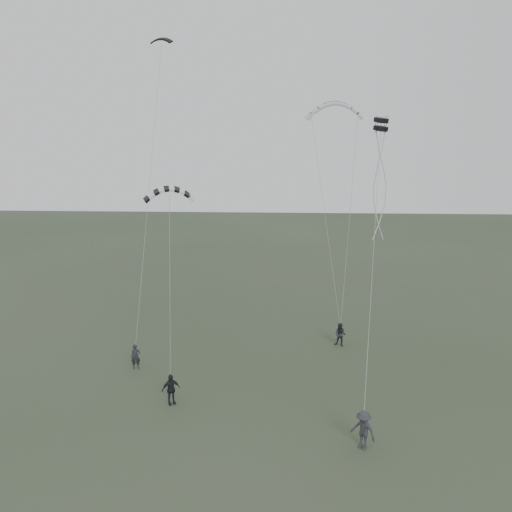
{
  "coord_description": "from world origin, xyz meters",
  "views": [
    {
      "loc": [
        2.81,
        -23.81,
        14.31
      ],
      "look_at": [
        1.35,
        5.67,
        7.13
      ],
      "focal_mm": 35.0,
      "sensor_mm": 36.0,
      "label": 1
    }
  ],
  "objects_px": {
    "kite_striped": "(169,189)",
    "flyer_left": "(136,357)",
    "kite_box": "(381,124)",
    "flyer_right": "(340,335)",
    "kite_pale_large": "(335,103)",
    "flyer_center": "(171,389)",
    "flyer_far": "(363,430)",
    "kite_dark_small": "(161,39)"
  },
  "relations": [
    {
      "from": "kite_box",
      "to": "flyer_center",
      "type": "bearing_deg",
      "value": 165.31
    },
    {
      "from": "flyer_right",
      "to": "kite_striped",
      "type": "xyz_separation_m",
      "value": [
        -10.47,
        -4.98,
        10.58
      ]
    },
    {
      "from": "flyer_center",
      "to": "flyer_far",
      "type": "distance_m",
      "value": 10.42
    },
    {
      "from": "kite_pale_large",
      "to": "flyer_left",
      "type": "bearing_deg",
      "value": -143.89
    },
    {
      "from": "kite_striped",
      "to": "flyer_center",
      "type": "bearing_deg",
      "value": -98.94
    },
    {
      "from": "kite_box",
      "to": "kite_striped",
      "type": "bearing_deg",
      "value": 149.84
    },
    {
      "from": "flyer_right",
      "to": "kite_pale_large",
      "type": "xyz_separation_m",
      "value": [
        -0.44,
        4.81,
        15.67
      ]
    },
    {
      "from": "flyer_right",
      "to": "kite_striped",
      "type": "height_order",
      "value": "kite_striped"
    },
    {
      "from": "flyer_right",
      "to": "flyer_left",
      "type": "bearing_deg",
      "value": -138.37
    },
    {
      "from": "flyer_right",
      "to": "flyer_center",
      "type": "xyz_separation_m",
      "value": [
        -10.1,
        -8.23,
        0.04
      ]
    },
    {
      "from": "kite_dark_small",
      "to": "kite_box",
      "type": "relative_size",
      "value": 2.16
    },
    {
      "from": "flyer_left",
      "to": "kite_box",
      "type": "bearing_deg",
      "value": -14.6
    },
    {
      "from": "kite_striped",
      "to": "kite_pale_large",
      "type": "bearing_deg",
      "value": 28.79
    },
    {
      "from": "kite_dark_small",
      "to": "flyer_right",
      "type": "bearing_deg",
      "value": -3.53
    },
    {
      "from": "flyer_center",
      "to": "flyer_far",
      "type": "bearing_deg",
      "value": -50.35
    },
    {
      "from": "flyer_right",
      "to": "kite_box",
      "type": "bearing_deg",
      "value": -46.56
    },
    {
      "from": "flyer_left",
      "to": "kite_dark_small",
      "type": "distance_m",
      "value": 21.15
    },
    {
      "from": "flyer_left",
      "to": "kite_striped",
      "type": "bearing_deg",
      "value": -33.77
    },
    {
      "from": "kite_pale_large",
      "to": "kite_dark_small",
      "type": "bearing_deg",
      "value": -171.3
    },
    {
      "from": "flyer_far",
      "to": "kite_pale_large",
      "type": "distance_m",
      "value": 22.7
    },
    {
      "from": "flyer_far",
      "to": "kite_dark_small",
      "type": "height_order",
      "value": "kite_dark_small"
    },
    {
      "from": "flyer_far",
      "to": "kite_box",
      "type": "bearing_deg",
      "value": 117.05
    },
    {
      "from": "flyer_center",
      "to": "kite_striped",
      "type": "distance_m",
      "value": 11.03
    },
    {
      "from": "kite_pale_large",
      "to": "kite_box",
      "type": "bearing_deg",
      "value": -77.44
    },
    {
      "from": "flyer_far",
      "to": "kite_box",
      "type": "distance_m",
      "value": 16.18
    },
    {
      "from": "flyer_right",
      "to": "flyer_far",
      "type": "distance_m",
      "value": 11.75
    },
    {
      "from": "kite_pale_large",
      "to": "kite_striped",
      "type": "height_order",
      "value": "kite_pale_large"
    },
    {
      "from": "flyer_center",
      "to": "kite_box",
      "type": "bearing_deg",
      "value": -8.69
    },
    {
      "from": "kite_striped",
      "to": "kite_box",
      "type": "height_order",
      "value": "kite_box"
    },
    {
      "from": "flyer_left",
      "to": "kite_box",
      "type": "xyz_separation_m",
      "value": [
        14.48,
        0.48,
        14.09
      ]
    },
    {
      "from": "kite_dark_small",
      "to": "kite_pale_large",
      "type": "xyz_separation_m",
      "value": [
        12.0,
        1.6,
        -4.12
      ]
    },
    {
      "from": "flyer_left",
      "to": "kite_striped",
      "type": "distance_m",
      "value": 10.99
    },
    {
      "from": "kite_pale_large",
      "to": "kite_box",
      "type": "relative_size",
      "value": 5.97
    },
    {
      "from": "flyer_center",
      "to": "kite_dark_small",
      "type": "height_order",
      "value": "kite_dark_small"
    },
    {
      "from": "flyer_left",
      "to": "flyer_right",
      "type": "bearing_deg",
      "value": 0.84
    },
    {
      "from": "flyer_left",
      "to": "kite_box",
      "type": "height_order",
      "value": "kite_box"
    },
    {
      "from": "flyer_left",
      "to": "flyer_far",
      "type": "xyz_separation_m",
      "value": [
        12.92,
        -7.61,
        0.16
      ]
    },
    {
      "from": "flyer_left",
      "to": "flyer_center",
      "type": "bearing_deg",
      "value": -69.26
    },
    {
      "from": "kite_pale_large",
      "to": "kite_striped",
      "type": "xyz_separation_m",
      "value": [
        -10.03,
        -9.79,
        -5.09
      ]
    },
    {
      "from": "flyer_left",
      "to": "kite_pale_large",
      "type": "distance_m",
      "value": 22.12
    },
    {
      "from": "kite_striped",
      "to": "flyer_left",
      "type": "bearing_deg",
      "value": 147.23
    },
    {
      "from": "kite_box",
      "to": "kite_dark_small",
      "type": "bearing_deg",
      "value": 116.78
    }
  ]
}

